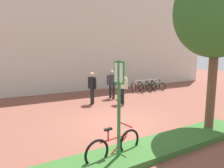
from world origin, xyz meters
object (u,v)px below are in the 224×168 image
bike_rack_cluster (148,86)px  person_suited_navy (92,86)px  person_shirt_white (122,86)px  bike_at_sign (114,146)px  person_suited_dark (112,83)px  parking_sign_post (119,97)px  bollard_steel (119,92)px  tree_sidewalk (217,11)px

bike_rack_cluster → person_suited_navy: bearing=-162.0°
person_shirt_white → person_suited_navy: (-1.42, 0.74, 0.00)m
bike_at_sign → person_suited_dark: person_suited_dark is taller
person_suited_dark → person_shirt_white: 1.45m
bike_at_sign → person_shirt_white: 5.69m
parking_sign_post → person_suited_navy: size_ratio=1.43×
bollard_steel → person_suited_dark: bearing=133.7°
parking_sign_post → bike_rack_cluster: (6.97, 7.24, -1.26)m
tree_sidewalk → bike_rack_cluster: size_ratio=2.07×
bike_rack_cluster → bollard_steel: 3.57m
tree_sidewalk → person_suited_dark: tree_sidewalk is taller
person_suited_navy → tree_sidewalk: bearing=-69.7°
bollard_steel → person_shirt_white: size_ratio=0.52×
tree_sidewalk → person_suited_navy: 6.48m
tree_sidewalk → parking_sign_post: size_ratio=2.23×
bike_rack_cluster → person_suited_dark: bearing=-164.6°
bike_rack_cluster → person_suited_dark: person_suited_dark is taller
tree_sidewalk → bollard_steel: (-0.07, 5.75, -3.52)m
bike_rack_cluster → person_shirt_white: bearing=-147.4°
bike_at_sign → bollard_steel: bearing=57.2°
person_shirt_white → bollard_steel: bearing=65.2°
bike_rack_cluster → bollard_steel: bollard_steel is taller
bike_rack_cluster → person_shirt_white: (-3.81, -2.44, 0.64)m
tree_sidewalk → parking_sign_post: tree_sidewalk is taller
person_shirt_white → tree_sidewalk: bearing=-82.9°
person_suited_dark → person_suited_navy: bearing=-156.5°
tree_sidewalk → bike_at_sign: bearing=-179.9°
bike_at_sign → person_suited_dark: 7.00m
bike_at_sign → bike_rack_cluster: (7.01, 7.10, -0.00)m
bollard_steel → person_shirt_white: person_shirt_white is taller
person_suited_dark → person_suited_navy: size_ratio=1.00×
bike_at_sign → person_shirt_white: person_shirt_white is taller
bike_at_sign → person_suited_navy: 5.72m
tree_sidewalk → bollard_steel: size_ratio=6.11×
tree_sidewalk → person_suited_navy: size_ratio=3.20×
bike_rack_cluster → person_shirt_white: size_ratio=1.54×
parking_sign_post → person_shirt_white: bearing=56.7°
bollard_steel → person_suited_dark: (-0.32, 0.34, 0.53)m
parking_sign_post → bollard_steel: parking_sign_post is taller
bike_at_sign → person_suited_navy: size_ratio=0.97×
bike_rack_cluster → parking_sign_post: bearing=-133.9°
parking_sign_post → person_suited_navy: parking_sign_post is taller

